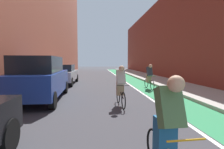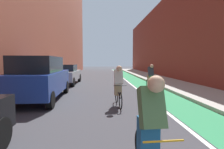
{
  "view_description": "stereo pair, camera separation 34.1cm",
  "coord_description": "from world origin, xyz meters",
  "px_view_note": "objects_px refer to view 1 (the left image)",
  "views": [
    {
      "loc": [
        -0.36,
        2.11,
        1.76
      ],
      "look_at": [
        0.51,
        11.54,
        1.07
      ],
      "focal_mm": 28.51,
      "sensor_mm": 36.0,
      "label": 1
    },
    {
      "loc": [
        -0.02,
        2.08,
        1.76
      ],
      "look_at": [
        0.51,
        11.54,
        1.07
      ],
      "focal_mm": 28.51,
      "sensor_mm": 36.0,
      "label": 2
    }
  ],
  "objects_px": {
    "parked_suv_blue": "(40,78)",
    "cyclist_mid": "(121,86)",
    "cyclist_trailing": "(149,76)",
    "cyclist_lead": "(168,130)",
    "parked_sedan_silver": "(63,74)"
  },
  "relations": [
    {
      "from": "parked_sedan_silver",
      "to": "cyclist_lead",
      "type": "xyz_separation_m",
      "value": [
        3.51,
        -11.68,
        0.02
      ]
    },
    {
      "from": "cyclist_trailing",
      "to": "cyclist_mid",
      "type": "bearing_deg",
      "value": -120.26
    },
    {
      "from": "parked_suv_blue",
      "to": "cyclist_trailing",
      "type": "height_order",
      "value": "parked_suv_blue"
    },
    {
      "from": "parked_sedan_silver",
      "to": "cyclist_mid",
      "type": "distance_m",
      "value": 7.94
    },
    {
      "from": "cyclist_mid",
      "to": "cyclist_trailing",
      "type": "xyz_separation_m",
      "value": [
        2.43,
        4.16,
        0.04
      ]
    },
    {
      "from": "parked_sedan_silver",
      "to": "cyclist_trailing",
      "type": "height_order",
      "value": "cyclist_trailing"
    },
    {
      "from": "cyclist_lead",
      "to": "parked_suv_blue",
      "type": "bearing_deg",
      "value": 120.79
    },
    {
      "from": "cyclist_mid",
      "to": "cyclist_trailing",
      "type": "relative_size",
      "value": 1.01
    },
    {
      "from": "cyclist_lead",
      "to": "cyclist_mid",
      "type": "relative_size",
      "value": 0.98
    },
    {
      "from": "parked_suv_blue",
      "to": "cyclist_mid",
      "type": "height_order",
      "value": "parked_suv_blue"
    },
    {
      "from": "cyclist_lead",
      "to": "cyclist_trailing",
      "type": "distance_m",
      "value": 9.03
    },
    {
      "from": "cyclist_trailing",
      "to": "parked_sedan_silver",
      "type": "bearing_deg",
      "value": 153.23
    },
    {
      "from": "parked_sedan_silver",
      "to": "cyclist_mid",
      "type": "xyz_separation_m",
      "value": [
        3.48,
        -7.14,
        0.02
      ]
    },
    {
      "from": "parked_suv_blue",
      "to": "cyclist_mid",
      "type": "relative_size",
      "value": 2.69
    },
    {
      "from": "parked_suv_blue",
      "to": "cyclist_lead",
      "type": "xyz_separation_m",
      "value": [
        3.5,
        -5.88,
        -0.21
      ]
    }
  ]
}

